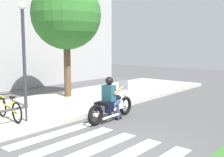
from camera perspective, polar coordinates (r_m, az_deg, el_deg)
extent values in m
plane|color=#4C4C4F|center=(6.44, -5.24, -15.26)|extent=(48.00, 48.00, 0.00)
cube|color=white|center=(6.60, -3.68, -14.65)|extent=(2.80, 0.40, 0.01)
cube|color=white|center=(7.14, -8.45, -13.01)|extent=(2.80, 0.40, 0.01)
cube|color=white|center=(7.73, -12.46, -11.54)|extent=(2.80, 0.40, 0.01)
torus|color=black|center=(9.58, 2.88, -5.78)|extent=(0.66, 0.15, 0.66)
cylinder|color=silver|center=(9.58, 2.88, -5.78)|extent=(0.12, 0.11, 0.12)
torus|color=black|center=(8.32, -3.52, -7.74)|extent=(0.66, 0.15, 0.66)
cylinder|color=silver|center=(8.32, -3.52, -7.74)|extent=(0.12, 0.11, 0.12)
cube|color=silver|center=(8.90, -0.08, -5.82)|extent=(0.91, 0.33, 0.28)
ellipsoid|color=black|center=(9.03, 0.78, -4.21)|extent=(0.53, 0.31, 0.22)
cube|color=black|center=(8.70, -0.98, -5.12)|extent=(0.57, 0.31, 0.10)
cube|color=black|center=(8.72, -2.86, -5.83)|extent=(0.33, 0.14, 0.28)
cube|color=black|center=(8.45, -0.55, -6.23)|extent=(0.33, 0.14, 0.28)
cylinder|color=silver|center=(9.34, 2.34, -2.49)|extent=(0.06, 0.62, 0.03)
sphere|color=white|center=(9.55, 3.07, -3.51)|extent=(0.18, 0.18, 0.18)
cube|color=silver|center=(9.34, 2.46, -1.37)|extent=(0.06, 0.40, 0.32)
cylinder|color=silver|center=(8.65, -0.21, -8.05)|extent=(0.81, 0.12, 0.08)
cube|color=#1E4C59|center=(8.70, -0.68, -3.10)|extent=(0.28, 0.41, 0.52)
sphere|color=black|center=(8.66, -0.56, -0.47)|extent=(0.26, 0.26, 0.26)
cylinder|color=#9E7051|center=(9.00, -0.89, -2.27)|extent=(0.52, 0.12, 0.26)
cylinder|color=#9E7051|center=(8.74, 1.39, -2.54)|extent=(0.52, 0.12, 0.26)
cylinder|color=navy|center=(8.98, -0.90, -5.13)|extent=(0.45, 0.16, 0.24)
cylinder|color=navy|center=(9.14, -0.43, -6.96)|extent=(0.11, 0.11, 0.48)
cube|color=black|center=(9.22, -0.28, -8.12)|extent=(0.25, 0.11, 0.08)
cylinder|color=navy|center=(8.79, 0.75, -5.39)|extent=(0.45, 0.16, 0.24)
cylinder|color=navy|center=(8.96, 1.21, -7.26)|extent=(0.11, 0.11, 0.48)
cube|color=black|center=(9.04, 1.35, -8.43)|extent=(0.25, 0.11, 0.08)
torus|color=black|center=(9.44, -22.30, -5.58)|extent=(0.11, 0.64, 0.63)
torus|color=black|center=(8.48, -19.51, -6.83)|extent=(0.11, 0.64, 0.63)
cylinder|color=gold|center=(8.95, -21.00, -5.77)|extent=(0.15, 0.96, 0.26)
cylinder|color=gold|center=(8.67, -20.33, -5.03)|extent=(0.04, 0.04, 0.39)
cube|color=black|center=(8.64, -20.38, -3.77)|extent=(0.12, 0.21, 0.06)
cylinder|color=black|center=(9.27, -22.16, -3.15)|extent=(0.48, 0.07, 0.03)
cube|color=gold|center=(9.38, -22.40, -3.53)|extent=(0.11, 0.29, 0.04)
cylinder|color=#333338|center=(8.64, -17.71, -7.18)|extent=(0.06, 0.06, 0.45)
cylinder|color=#2D2D33|center=(10.57, -18.12, 3.59)|extent=(0.12, 0.12, 3.77)
sphere|color=white|center=(10.66, -18.53, 14.40)|extent=(0.28, 0.28, 0.28)
cylinder|color=brown|center=(12.36, -9.44, 1.85)|extent=(0.31, 0.31, 2.74)
sphere|color=#2D6B28|center=(12.39, -9.67, 13.23)|extent=(3.10, 3.10, 3.10)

